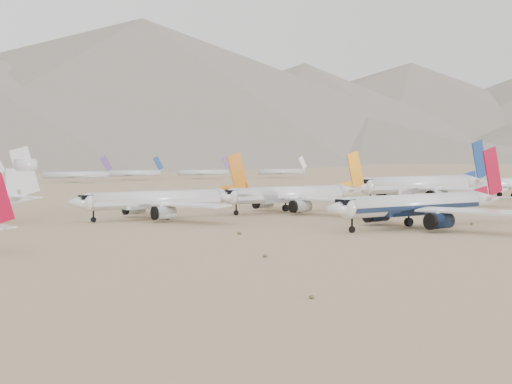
% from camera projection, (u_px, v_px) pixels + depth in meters
% --- Properties ---
extents(ground, '(7000.00, 7000.00, 0.00)m').
position_uv_depth(ground, '(400.00, 232.00, 147.91)').
color(ground, '#977A58').
rests_on(ground, ground).
extents(main_airliner, '(51.08, 49.89, 18.03)m').
position_uv_depth(main_airliner, '(422.00, 205.00, 156.96)').
color(main_airliner, white).
rests_on(main_airliner, ground).
extents(row2_navy_widebody, '(60.17, 58.84, 21.41)m').
position_uv_depth(row2_navy_widebody, '(423.00, 185.00, 236.77)').
color(row2_navy_widebody, white).
rests_on(row2_navy_widebody, ground).
extents(row2_gold_tail, '(48.40, 47.33, 17.23)m').
position_uv_depth(row2_gold_tail, '(294.00, 195.00, 198.89)').
color(row2_gold_tail, white).
rests_on(row2_gold_tail, ground).
extents(row2_orange_tail, '(46.83, 45.81, 16.71)m').
position_uv_depth(row2_orange_tail, '(164.00, 200.00, 178.32)').
color(row2_orange_tail, white).
rests_on(row2_orange_tail, ground).
extents(row2_blue_far, '(49.32, 48.22, 17.53)m').
position_uv_depth(row2_blue_far, '(508.00, 184.00, 267.09)').
color(row2_blue_far, white).
rests_on(row2_blue_far, ground).
extents(foothills, '(4637.50, 1395.00, 155.00)m').
position_uv_depth(foothills, '(183.00, 128.00, 1350.59)').
color(foothills, slate).
rests_on(foothills, ground).
extents(desert_scrub, '(247.37, 121.67, 0.63)m').
position_uv_depth(desert_scrub, '(466.00, 248.00, 119.73)').
color(desert_scrub, brown).
rests_on(desert_scrub, ground).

